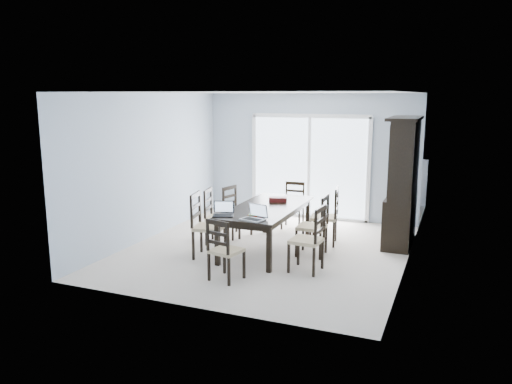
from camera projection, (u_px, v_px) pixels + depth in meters
floor at (267, 250)px, 8.39m from camera, size 5.00×5.00×0.00m
ceiling at (267, 93)px, 7.89m from camera, size 5.00×5.00×0.00m
back_wall at (310, 156)px, 10.41m from camera, size 4.50×0.02×2.60m
wall_left at (150, 166)px, 8.98m from camera, size 0.02×5.00×2.60m
wall_right at (410, 183)px, 7.31m from camera, size 0.02×5.00×2.60m
balcony at (321, 209)px, 11.58m from camera, size 4.50×2.00×0.10m
railing at (332, 177)px, 12.37m from camera, size 4.50×0.06×1.10m
dining_table at (267, 211)px, 8.26m from camera, size 1.00×2.20×0.75m
china_hutch at (403, 183)px, 8.57m from camera, size 0.50×1.38×2.20m
sliding_door at (309, 167)px, 10.43m from camera, size 2.52×0.05×2.18m
chair_left_near at (203, 218)px, 7.94m from camera, size 0.54×0.53×1.20m
chair_left_mid at (214, 210)px, 8.69m from camera, size 0.50×0.49×1.11m
chair_left_far at (234, 206)px, 9.20m from camera, size 0.49×0.48×1.05m
chair_right_near at (313, 232)px, 7.24m from camera, size 0.47×0.46×1.14m
chair_right_mid at (318, 219)px, 7.98m from camera, size 0.45×0.44×1.15m
chair_right_far at (330, 210)px, 8.61m from camera, size 0.51×0.50×1.16m
chair_end_near at (222, 244)px, 6.87m from camera, size 0.46×0.47×1.04m
chair_end_far at (294, 200)px, 9.76m from camera, size 0.41×0.43×1.03m
laptop_dark at (223, 213)px, 7.59m from camera, size 0.37×0.31×0.21m
laptop_silver at (253, 216)px, 7.33m from camera, size 0.39×0.31×0.23m
book_stack at (257, 215)px, 7.57m from camera, size 0.26×0.22×0.04m
cell_phone at (254, 220)px, 7.32m from camera, size 0.11×0.07×0.01m
game_box at (278, 199)px, 8.60m from camera, size 0.34×0.25×0.08m
hot_tub at (294, 186)px, 11.87m from camera, size 1.89×1.75×0.85m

